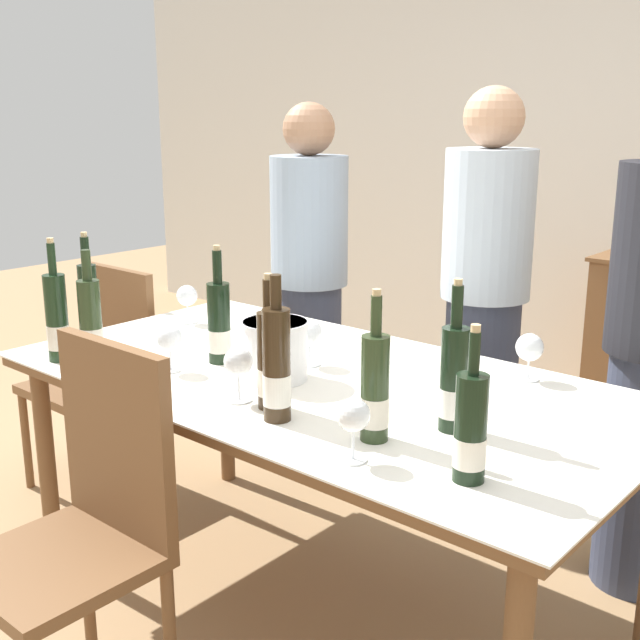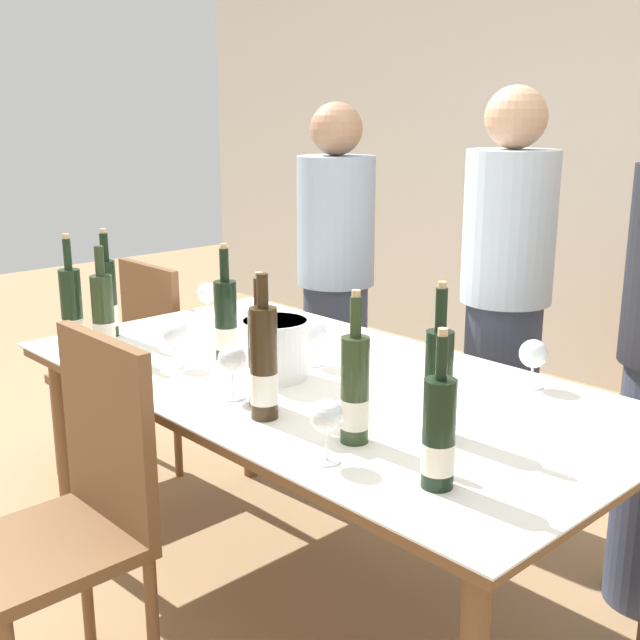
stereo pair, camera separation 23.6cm
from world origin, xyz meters
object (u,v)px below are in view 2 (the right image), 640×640
object	(u,v)px
wine_bottle_8	(108,299)
wine_glass_3	(207,294)
person_guest_left	(504,314)
wine_glass_0	(175,335)
wine_glass_1	(232,361)
wine_bottle_0	(72,313)
wine_bottle_4	(260,360)
wine_bottle_2	(355,392)
wine_bottle_1	(438,385)
wine_glass_5	(313,334)
dining_table	(320,398)
person_host	(336,290)
ice_bucket	(275,347)
chair_near_front	(77,502)
wine_bottle_7	(226,321)
wine_bottle_6	(439,436)
wine_glass_2	(533,355)
chair_left_end	(131,357)
wine_glass_4	(326,418)
wine_bottle_5	(103,317)
wine_bottle_3	(264,366)

from	to	relation	value
wine_bottle_8	wine_glass_3	xyz separation A→B (m)	(0.05, 0.39, -0.04)
wine_glass_3	person_guest_left	size ratio (longest dim) A/B	0.09
wine_glass_0	wine_glass_1	distance (m)	0.35
wine_bottle_0	wine_bottle_4	xyz separation A→B (m)	(0.81, 0.14, -0.00)
wine_bottle_2	wine_glass_3	distance (m)	1.28
wine_bottle_1	wine_glass_5	bearing A→B (deg)	165.40
dining_table	person_host	world-z (taller)	person_host
wine_bottle_1	wine_glass_3	world-z (taller)	wine_bottle_1
ice_bucket	wine_bottle_4	distance (m)	0.24
wine_glass_0	person_guest_left	bearing A→B (deg)	68.66
wine_bottle_0	person_host	bearing A→B (deg)	90.10
dining_table	chair_near_front	xyz separation A→B (m)	(-0.13, -0.74, -0.14)
ice_bucket	wine_bottle_7	size ratio (longest dim) A/B	0.54
wine_bottle_6	wine_bottle_7	bearing A→B (deg)	168.08
wine_bottle_2	wine_glass_0	world-z (taller)	wine_bottle_2
ice_bucket	wine_bottle_2	distance (m)	0.53
wine_bottle_6	wine_glass_5	world-z (taller)	wine_bottle_6
wine_glass_0	wine_bottle_4	bearing A→B (deg)	-3.03
wine_glass_2	chair_left_end	world-z (taller)	chair_left_end
wine_glass_4	wine_bottle_5	bearing A→B (deg)	177.70
wine_bottle_0	wine_bottle_4	size ratio (longest dim) A/B	1.07
wine_bottle_7	person_guest_left	xyz separation A→B (m)	(0.40, 0.97, -0.07)
wine_bottle_0	wine_glass_4	distance (m)	1.19
wine_bottle_2	person_guest_left	xyz separation A→B (m)	(-0.35, 1.15, -0.07)
wine_bottle_4	wine_glass_4	distance (m)	0.40
wine_bottle_1	wine_bottle_4	world-z (taller)	wine_bottle_1
wine_glass_1	person_guest_left	xyz separation A→B (m)	(0.09, 1.18, -0.05)
dining_table	wine_glass_1	world-z (taller)	wine_glass_1
wine_bottle_7	wine_glass_4	xyz separation A→B (m)	(0.79, -0.31, -0.02)
wine_glass_3	chair_near_front	bearing A→B (deg)	-53.43
wine_bottle_4	wine_glass_3	size ratio (longest dim) A/B	2.57
chair_near_front	wine_glass_4	bearing A→B (deg)	30.65
ice_bucket	wine_glass_1	bearing A→B (deg)	-75.26
wine_bottle_7	person_host	size ratio (longest dim) A/B	0.24
chair_left_end	person_guest_left	xyz separation A→B (m)	(1.33, 0.79, 0.30)
chair_left_end	person_guest_left	distance (m)	1.58
wine_glass_1	wine_bottle_1	bearing A→B (deg)	20.52
dining_table	chair_near_front	distance (m)	0.76
wine_bottle_7	person_host	xyz separation A→B (m)	(-0.41, 0.89, -0.10)
wine_bottle_7	chair_near_front	world-z (taller)	wine_bottle_7
wine_bottle_8	wine_glass_4	xyz separation A→B (m)	(1.29, -0.17, -0.03)
wine_bottle_3	wine_bottle_6	size ratio (longest dim) A/B	1.10
wine_bottle_6	wine_glass_1	world-z (taller)	wine_bottle_6
dining_table	person_guest_left	size ratio (longest dim) A/B	1.21
person_guest_left	person_host	bearing A→B (deg)	-174.12
wine_bottle_3	wine_glass_0	world-z (taller)	wine_bottle_3
wine_glass_5	wine_bottle_2	bearing A→B (deg)	-33.49
wine_bottle_8	chair_near_front	xyz separation A→B (m)	(0.72, -0.51, -0.33)
wine_bottle_0	wine_glass_3	world-z (taller)	wine_bottle_0
wine_glass_2	person_guest_left	distance (m)	0.65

